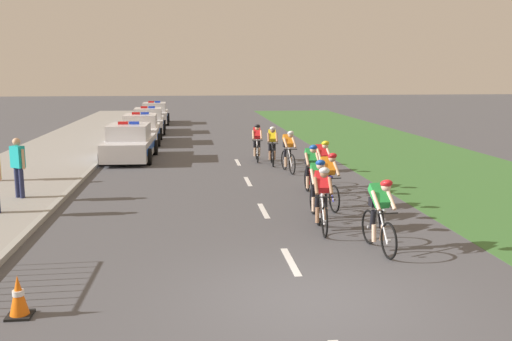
{
  "coord_description": "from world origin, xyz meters",
  "views": [
    {
      "loc": [
        -1.84,
        -8.13,
        3.56
      ],
      "look_at": [
        -0.22,
        5.74,
        1.1
      ],
      "focal_mm": 39.16,
      "sensor_mm": 36.0,
      "label": 1
    }
  ],
  "objects_px": {
    "police_car_third": "(148,121)",
    "cyclist_eighth": "(272,145)",
    "police_car_nearest": "(130,143)",
    "police_car_second": "(141,130)",
    "cyclist_ninth": "(257,142)",
    "traffic_cone_near": "(19,297)",
    "spectator_middle": "(18,164)",
    "cyclist_fourth": "(328,179)",
    "cyclist_third": "(318,188)",
    "cyclist_sixth": "(311,169)",
    "cyclist_fifth": "(322,163)",
    "police_car_furthest": "(155,114)",
    "cyclist_second": "(322,198)",
    "cyclist_seventh": "(288,151)",
    "cyclist_lead": "(380,213)"
  },
  "relations": [
    {
      "from": "police_car_nearest",
      "to": "traffic_cone_near",
      "type": "xyz_separation_m",
      "value": [
        -0.05,
        -15.13,
        -0.37
      ]
    },
    {
      "from": "cyclist_sixth",
      "to": "cyclist_ninth",
      "type": "bearing_deg",
      "value": 97.21
    },
    {
      "from": "cyclist_fourth",
      "to": "cyclist_eighth",
      "type": "height_order",
      "value": "same"
    },
    {
      "from": "police_car_nearest",
      "to": "traffic_cone_near",
      "type": "relative_size",
      "value": 6.95
    },
    {
      "from": "police_car_furthest",
      "to": "traffic_cone_near",
      "type": "relative_size",
      "value": 6.93
    },
    {
      "from": "cyclist_fifth",
      "to": "cyclist_seventh",
      "type": "relative_size",
      "value": 1.0
    },
    {
      "from": "cyclist_fifth",
      "to": "cyclist_eighth",
      "type": "height_order",
      "value": "same"
    },
    {
      "from": "cyclist_third",
      "to": "police_car_nearest",
      "type": "relative_size",
      "value": 0.39
    },
    {
      "from": "police_car_third",
      "to": "traffic_cone_near",
      "type": "relative_size",
      "value": 6.96
    },
    {
      "from": "police_car_nearest",
      "to": "police_car_third",
      "type": "bearing_deg",
      "value": 89.99
    },
    {
      "from": "cyclist_second",
      "to": "cyclist_fourth",
      "type": "xyz_separation_m",
      "value": [
        0.67,
        2.11,
        0.0
      ]
    },
    {
      "from": "cyclist_second",
      "to": "police_car_second",
      "type": "distance_m",
      "value": 17.58
    },
    {
      "from": "police_car_furthest",
      "to": "police_car_nearest",
      "type": "bearing_deg",
      "value": -90.0
    },
    {
      "from": "cyclist_eighth",
      "to": "spectator_middle",
      "type": "xyz_separation_m",
      "value": [
        -7.89,
        -5.45,
        0.3
      ]
    },
    {
      "from": "police_car_nearest",
      "to": "spectator_middle",
      "type": "xyz_separation_m",
      "value": [
        -2.25,
        -7.4,
        0.4
      ]
    },
    {
      "from": "cyclist_seventh",
      "to": "cyclist_second",
      "type": "bearing_deg",
      "value": -94.32
    },
    {
      "from": "cyclist_second",
      "to": "police_car_third",
      "type": "xyz_separation_m",
      "value": [
        -5.41,
        21.8,
        -0.11
      ]
    },
    {
      "from": "cyclist_fifth",
      "to": "cyclist_sixth",
      "type": "distance_m",
      "value": 1.02
    },
    {
      "from": "cyclist_eighth",
      "to": "spectator_middle",
      "type": "bearing_deg",
      "value": -145.37
    },
    {
      "from": "spectator_middle",
      "to": "cyclist_eighth",
      "type": "bearing_deg",
      "value": 34.63
    },
    {
      "from": "cyclist_second",
      "to": "police_car_third",
      "type": "bearing_deg",
      "value": 103.93
    },
    {
      "from": "police_car_nearest",
      "to": "police_car_second",
      "type": "xyz_separation_m",
      "value": [
        0.0,
        5.48,
        0.0
      ]
    },
    {
      "from": "cyclist_fourth",
      "to": "police_car_second",
      "type": "bearing_deg",
      "value": 112.59
    },
    {
      "from": "cyclist_ninth",
      "to": "traffic_cone_near",
      "type": "xyz_separation_m",
      "value": [
        -5.22,
        -14.18,
        -0.48
      ]
    },
    {
      "from": "police_car_nearest",
      "to": "traffic_cone_near",
      "type": "bearing_deg",
      "value": -90.2
    },
    {
      "from": "cyclist_seventh",
      "to": "cyclist_ninth",
      "type": "height_order",
      "value": "same"
    },
    {
      "from": "traffic_cone_near",
      "to": "police_car_third",
      "type": "bearing_deg",
      "value": 89.88
    },
    {
      "from": "cyclist_lead",
      "to": "cyclist_eighth",
      "type": "distance_m",
      "value": 10.84
    },
    {
      "from": "cyclist_third",
      "to": "police_car_second",
      "type": "bearing_deg",
      "value": 109.52
    },
    {
      "from": "cyclist_fourth",
      "to": "cyclist_sixth",
      "type": "xyz_separation_m",
      "value": [
        -0.09,
        1.68,
        0.0
      ]
    },
    {
      "from": "cyclist_third",
      "to": "police_car_nearest",
      "type": "bearing_deg",
      "value": 118.59
    },
    {
      "from": "cyclist_ninth",
      "to": "police_car_furthest",
      "type": "bearing_deg",
      "value": 106.34
    },
    {
      "from": "cyclist_third",
      "to": "traffic_cone_near",
      "type": "height_order",
      "value": "cyclist_third"
    },
    {
      "from": "cyclist_fourth",
      "to": "cyclist_seventh",
      "type": "distance_m",
      "value": 5.53
    },
    {
      "from": "cyclist_fifth",
      "to": "traffic_cone_near",
      "type": "height_order",
      "value": "cyclist_fifth"
    },
    {
      "from": "police_car_furthest",
      "to": "police_car_second",
      "type": "bearing_deg",
      "value": -90.0
    },
    {
      "from": "cyclist_fourth",
      "to": "cyclist_ninth",
      "type": "distance_m",
      "value": 8.24
    },
    {
      "from": "police_car_second",
      "to": "police_car_nearest",
      "type": "bearing_deg",
      "value": -90.01
    },
    {
      "from": "cyclist_lead",
      "to": "police_car_third",
      "type": "height_order",
      "value": "police_car_third"
    },
    {
      "from": "police_car_furthest",
      "to": "cyclist_lead",
      "type": "bearing_deg",
      "value": -78.06
    },
    {
      "from": "cyclist_fourth",
      "to": "cyclist_eighth",
      "type": "distance_m",
      "value": 7.2
    },
    {
      "from": "traffic_cone_near",
      "to": "spectator_middle",
      "type": "distance_m",
      "value": 8.08
    },
    {
      "from": "cyclist_eighth",
      "to": "spectator_middle",
      "type": "distance_m",
      "value": 9.59
    },
    {
      "from": "police_car_third",
      "to": "cyclist_eighth",
      "type": "bearing_deg",
      "value": -65.73
    },
    {
      "from": "cyclist_fourth",
      "to": "police_car_furthest",
      "type": "bearing_deg",
      "value": 103.26
    },
    {
      "from": "cyclist_eighth",
      "to": "police_car_third",
      "type": "distance_m",
      "value": 13.72
    },
    {
      "from": "cyclist_fifth",
      "to": "cyclist_sixth",
      "type": "bearing_deg",
      "value": -121.67
    },
    {
      "from": "cyclist_third",
      "to": "cyclist_seventh",
      "type": "height_order",
      "value": "same"
    },
    {
      "from": "police_car_furthest",
      "to": "spectator_middle",
      "type": "height_order",
      "value": "spectator_middle"
    },
    {
      "from": "cyclist_seventh",
      "to": "cyclist_fourth",
      "type": "bearing_deg",
      "value": -89.04
    }
  ]
}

